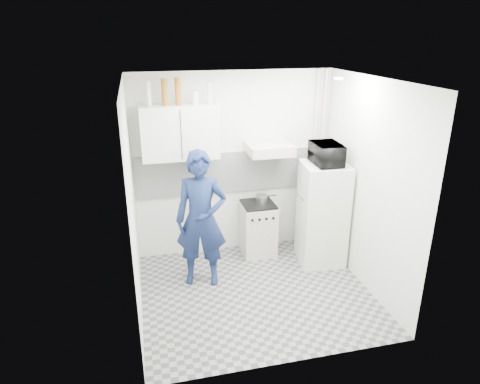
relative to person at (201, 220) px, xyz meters
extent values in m
plane|color=gray|center=(0.60, -0.42, -0.88)|extent=(2.80, 2.80, 0.00)
plane|color=white|center=(0.60, -0.42, 1.72)|extent=(2.80, 2.80, 0.00)
plane|color=beige|center=(0.60, 0.83, 0.42)|extent=(2.80, 0.00, 2.80)
plane|color=beige|center=(-0.80, -0.42, 0.42)|extent=(0.00, 2.60, 2.60)
plane|color=beige|center=(2.00, -0.42, 0.42)|extent=(0.00, 2.60, 2.60)
imported|color=#132044|center=(0.00, 0.00, 0.00)|extent=(0.73, 0.57, 1.76)
cube|color=beige|center=(0.90, 0.58, -0.50)|extent=(0.47, 0.47, 0.75)
cube|color=silver|center=(1.70, 0.15, -0.16)|extent=(0.66, 0.66, 1.43)
cube|color=black|center=(0.90, 0.58, -0.11)|extent=(0.45, 0.45, 0.03)
cylinder|color=silver|center=(0.97, 0.63, -0.05)|extent=(0.17, 0.17, 0.10)
imported|color=black|center=(1.70, 0.15, 0.69)|extent=(0.52, 0.36, 0.28)
cylinder|color=#B2B7BC|center=(-0.51, 0.66, 1.47)|extent=(0.07, 0.07, 0.31)
cylinder|color=brown|center=(-0.31, 0.66, 1.49)|extent=(0.08, 0.08, 0.33)
cylinder|color=brown|center=(-0.15, 0.66, 1.49)|extent=(0.08, 0.08, 0.34)
cylinder|color=#B2B7BC|center=(0.07, 0.66, 1.41)|extent=(0.09, 0.09, 0.17)
cylinder|color=#B2B7BC|center=(0.25, 0.66, 1.46)|extent=(0.07, 0.07, 0.28)
cube|color=silver|center=(-0.15, 0.66, 0.97)|extent=(1.00, 0.35, 0.70)
cube|color=beige|center=(1.05, 0.58, 0.69)|extent=(0.60, 0.50, 0.14)
cube|color=white|center=(0.60, 0.82, 0.32)|extent=(2.74, 0.03, 0.60)
cylinder|color=beige|center=(1.90, 0.75, 0.42)|extent=(0.05, 0.05, 2.60)
cylinder|color=beige|center=(1.78, 0.75, 0.42)|extent=(0.04, 0.04, 2.60)
cylinder|color=white|center=(1.60, -0.22, 1.69)|extent=(0.10, 0.10, 0.02)
camera|label=1|loc=(-0.67, -4.83, 2.20)|focal=32.00mm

